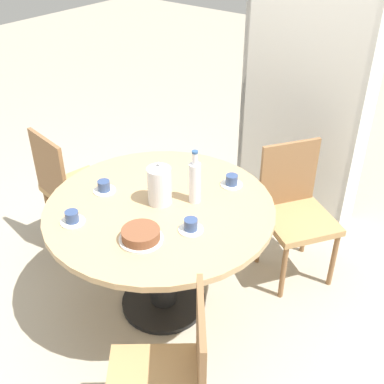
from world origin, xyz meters
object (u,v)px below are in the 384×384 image
object	(u,v)px
chair_c	(295,209)
cup_a	(232,181)
bookshelf	(304,106)
chair_a	(71,186)
chair_b	(169,379)
cake_main	(141,235)
cup_c	(72,218)
water_bottle	(195,181)
cup_b	(104,187)
cup_d	(191,226)
coffee_pot	(159,184)

from	to	relation	value
chair_c	cup_a	bearing A→B (deg)	179.07
bookshelf	chair_a	bearing A→B (deg)	52.31
chair_b	cake_main	world-z (taller)	chair_b
bookshelf	cup_c	xyz separation A→B (m)	(-0.39, -1.84, -0.11)
water_bottle	cup_b	xyz separation A→B (m)	(-0.48, -0.24, -0.10)
cup_a	cup_c	distance (m)	0.94
cup_d	chair_a	bearing A→B (deg)	172.08
chair_c	cake_main	size ratio (longest dim) A/B	4.03
chair_a	water_bottle	distance (m)	1.11
cake_main	cup_a	xyz separation A→B (m)	(0.07, 0.71, -0.00)
cake_main	cup_b	xyz separation A→B (m)	(-0.48, 0.20, -0.00)
cup_c	chair_c	bearing A→B (deg)	59.03
cup_a	cup_b	distance (m)	0.74
cup_a	coffee_pot	bearing A→B (deg)	-118.72
chair_b	cake_main	distance (m)	0.70
chair_a	chair_b	distance (m)	1.71
water_bottle	cup_b	world-z (taller)	water_bottle
cup_a	chair_c	bearing A→B (deg)	55.26
water_bottle	cup_c	world-z (taller)	water_bottle
water_bottle	cup_a	distance (m)	0.29
chair_b	cup_b	size ratio (longest dim) A/B	6.95
cup_d	chair_c	bearing A→B (deg)	78.17
chair_a	chair_b	xyz separation A→B (m)	(1.53, -0.77, 0.00)
chair_a	chair_c	size ratio (longest dim) A/B	1.00
bookshelf	coffee_pot	bearing A→B (deg)	83.87
chair_b	cup_c	world-z (taller)	chair_b
chair_b	cup_a	world-z (taller)	chair_b
coffee_pot	cup_b	size ratio (longest dim) A/B	1.98
chair_c	water_bottle	size ratio (longest dim) A/B	2.84
cake_main	cup_b	size ratio (longest dim) A/B	1.72
chair_b	coffee_pot	distance (m)	1.02
bookshelf	cup_b	xyz separation A→B (m)	(-0.48, -1.53, -0.11)
chair_b	cup_c	distance (m)	0.97
water_bottle	chair_b	bearing A→B (deg)	-58.99
coffee_pot	cup_d	bearing A→B (deg)	-18.40
chair_a	cake_main	bearing A→B (deg)	169.71
coffee_pot	cup_b	bearing A→B (deg)	-161.31
chair_a	cup_c	world-z (taller)	chair_a
bookshelf	coffee_pot	world-z (taller)	bookshelf
chair_c	cup_d	xyz separation A→B (m)	(-0.18, -0.87, 0.30)
chair_b	chair_c	xyz separation A→B (m)	(-0.17, 1.47, 0.00)
cup_c	cup_d	distance (m)	0.63
cup_b	cup_a	bearing A→B (deg)	42.81
cup_a	chair_a	bearing A→B (deg)	-163.55
chair_a	chair_c	bearing A→B (deg)	-143.00
coffee_pot	cup_a	world-z (taller)	coffee_pot
chair_a	cup_a	size ratio (longest dim) A/B	6.95
chair_b	cup_a	distance (m)	1.21
chair_b	cup_c	xyz separation A→B (m)	(-0.88, 0.27, 0.30)
chair_a	water_bottle	bearing A→B (deg)	-166.81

